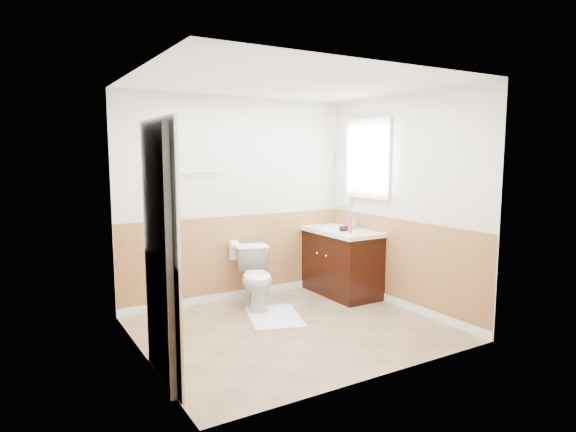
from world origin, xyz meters
TOP-DOWN VIEW (x-y plane):
  - floor at (0.00, 0.00)m, footprint 3.00×3.00m
  - ceiling at (0.00, 0.00)m, footprint 3.00×3.00m
  - wall_back at (0.00, 1.30)m, footprint 3.00×0.00m
  - wall_front at (0.00, -1.30)m, footprint 3.00×0.00m
  - wall_left at (-1.50, 0.00)m, footprint 0.00×3.00m
  - wall_right at (1.50, 0.00)m, footprint 0.00×3.00m
  - wainscot_back at (0.00, 1.29)m, footprint 3.00×0.00m
  - wainscot_front at (0.00, -1.29)m, footprint 3.00×0.00m
  - wainscot_left at (-1.49, 0.00)m, footprint 0.00×2.60m
  - wainscot_right at (1.49, 0.00)m, footprint 0.00×2.60m
  - toilet at (0.01, 0.82)m, footprint 0.59×0.79m
  - bath_mat at (0.01, 0.39)m, footprint 0.77×0.93m
  - vanity_cabinet at (1.21, 0.78)m, footprint 0.55×1.10m
  - vanity_knob_left at (0.91, 0.68)m, footprint 0.03×0.03m
  - vanity_knob_right at (0.91, 0.88)m, footprint 0.03×0.03m
  - countertop at (1.20, 0.78)m, footprint 0.60×1.15m
  - sink_basin at (1.21, 0.93)m, footprint 0.36×0.36m
  - faucet at (1.39, 0.93)m, footprint 0.02×0.02m
  - lotion_bottle at (1.11, 0.47)m, footprint 0.05×0.05m
  - soap_dispenser at (1.33, 0.72)m, footprint 0.12×0.12m
  - hair_dryer_body at (1.16, 0.63)m, footprint 0.14×0.07m
  - hair_dryer_handle at (1.13, 0.69)m, footprint 0.03×0.03m
  - mirror_panel at (1.48, 1.10)m, footprint 0.02×0.35m
  - window_frame at (1.47, 0.59)m, footprint 0.04×0.80m
  - window_glass at (1.49, 0.59)m, footprint 0.01×0.70m
  - door at (-1.40, -0.45)m, footprint 0.29×0.78m
  - door_frame at (-1.48, -0.45)m, footprint 0.02×0.92m
  - door_knob at (-1.34, -0.12)m, footprint 0.06×0.06m
  - towel_bar at (-0.55, 1.25)m, footprint 0.62×0.02m
  - tp_holder_bar at (-0.10, 1.23)m, footprint 0.14×0.02m
  - tp_roll at (-0.10, 1.23)m, footprint 0.10×0.11m
  - tp_sheet at (-0.10, 1.23)m, footprint 0.10×0.01m

SIDE VIEW (x-z plane):
  - floor at x=0.00m, z-range 0.00..0.00m
  - bath_mat at x=0.01m, z-range 0.00..0.02m
  - toilet at x=0.01m, z-range 0.00..0.72m
  - vanity_cabinet at x=1.21m, z-range 0.00..0.80m
  - wainscot_back at x=0.00m, z-range -1.00..2.00m
  - wainscot_front at x=0.00m, z-range -1.00..2.00m
  - wainscot_left at x=-1.49m, z-range -0.80..1.80m
  - wainscot_right at x=1.49m, z-range -0.80..1.80m
  - vanity_knob_left at x=0.91m, z-range 0.53..0.57m
  - vanity_knob_right at x=0.91m, z-range 0.53..0.57m
  - tp_sheet at x=-0.10m, z-range 0.51..0.67m
  - tp_holder_bar at x=-0.10m, z-range 0.69..0.71m
  - tp_roll at x=-0.10m, z-range 0.64..0.76m
  - countertop at x=1.20m, z-range 0.80..0.85m
  - hair_dryer_handle at x=1.13m, z-range 0.82..0.89m
  - sink_basin at x=1.21m, z-range 0.85..0.87m
  - hair_dryer_body at x=1.16m, z-range 0.85..0.92m
  - faucet at x=1.39m, z-range 0.85..0.99m
  - door_knob at x=-1.34m, z-range 0.92..0.98m
  - soap_dispenser at x=1.33m, z-range 0.85..1.05m
  - lotion_bottle at x=1.11m, z-range 0.85..1.07m
  - door at x=-1.40m, z-range 0.00..2.04m
  - door_frame at x=-1.48m, z-range -0.02..2.08m
  - wall_back at x=0.00m, z-range -0.25..2.75m
  - wall_front at x=0.00m, z-range -0.25..2.75m
  - wall_left at x=-1.50m, z-range -0.25..2.75m
  - wall_right at x=1.50m, z-range -0.25..2.75m
  - mirror_panel at x=1.48m, z-range 1.10..2.00m
  - towel_bar at x=-0.55m, z-range 1.59..1.61m
  - window_frame at x=1.47m, z-range 1.25..2.25m
  - window_glass at x=1.49m, z-range 1.30..2.20m
  - ceiling at x=0.00m, z-range 2.50..2.50m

